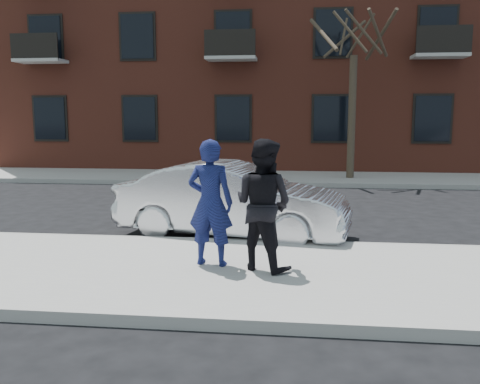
# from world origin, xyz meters

# --- Properties ---
(ground) EXTENTS (100.00, 100.00, 0.00)m
(ground) POSITION_xyz_m (0.00, 0.00, 0.00)
(ground) COLOR black
(ground) RESTS_ON ground
(near_sidewalk) EXTENTS (50.00, 3.50, 0.15)m
(near_sidewalk) POSITION_xyz_m (0.00, -0.25, 0.07)
(near_sidewalk) COLOR #9C9A94
(near_sidewalk) RESTS_ON ground
(near_curb) EXTENTS (50.00, 0.10, 0.15)m
(near_curb) POSITION_xyz_m (0.00, 1.55, 0.07)
(near_curb) COLOR #999691
(near_curb) RESTS_ON ground
(far_sidewalk) EXTENTS (50.00, 3.50, 0.15)m
(far_sidewalk) POSITION_xyz_m (0.00, 11.25, 0.07)
(far_sidewalk) COLOR #9C9A94
(far_sidewalk) RESTS_ON ground
(far_curb) EXTENTS (50.00, 0.10, 0.15)m
(far_curb) POSITION_xyz_m (0.00, 9.45, 0.07)
(far_curb) COLOR #999691
(far_curb) RESTS_ON ground
(apartment_building) EXTENTS (24.30, 10.30, 12.30)m
(apartment_building) POSITION_xyz_m (2.00, 18.00, 6.16)
(apartment_building) COLOR brown
(apartment_building) RESTS_ON ground
(street_tree) EXTENTS (3.60, 3.60, 6.80)m
(street_tree) POSITION_xyz_m (4.50, 11.00, 5.52)
(street_tree) COLOR #32281D
(street_tree) RESTS_ON far_sidewalk
(silver_sedan) EXTENTS (4.55, 2.26, 1.43)m
(silver_sedan) POSITION_xyz_m (1.45, 2.30, 0.72)
(silver_sedan) COLOR silver
(silver_sedan) RESTS_ON ground
(man_hoodie) EXTENTS (0.72, 0.55, 1.83)m
(man_hoodie) POSITION_xyz_m (1.41, 0.00, 1.07)
(man_hoodie) COLOR navy
(man_hoodie) RESTS_ON near_sidewalk
(man_peacoat) EXTENTS (1.12, 1.05, 1.84)m
(man_peacoat) POSITION_xyz_m (2.18, -0.11, 1.07)
(man_peacoat) COLOR black
(man_peacoat) RESTS_ON near_sidewalk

